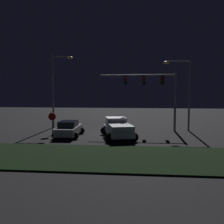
{
  "coord_description": "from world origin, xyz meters",
  "views": [
    {
      "loc": [
        2.68,
        -24.79,
        4.32
      ],
      "look_at": [
        0.29,
        0.17,
        2.24
      ],
      "focal_mm": 39.87,
      "sensor_mm": 36.0,
      "label": 1
    }
  ],
  "objects": [
    {
      "name": "street_lamp_right",
      "position": [
        7.87,
        3.12,
        4.94
      ],
      "size": [
        2.99,
        0.44,
        7.73
      ],
      "color": "slate",
      "rests_on": "ground_plane"
    },
    {
      "name": "grass_median",
      "position": [
        0.0,
        -8.97,
        0.05
      ],
      "size": [
        22.5,
        6.53,
        0.1
      ],
      "primitive_type": "cube",
      "color": "black",
      "rests_on": "ground_plane"
    },
    {
      "name": "pickup_truck",
      "position": [
        1.02,
        -1.8,
        1.0
      ],
      "size": [
        3.75,
        5.73,
        1.8
      ],
      "rotation": [
        0.0,
        0.0,
        1.82
      ],
      "color": "silver",
      "rests_on": "ground_plane"
    },
    {
      "name": "traffic_signal_gantry",
      "position": [
        4.49,
        2.69,
        4.9
      ],
      "size": [
        8.32,
        0.56,
        6.5
      ],
      "color": "slate",
      "rests_on": "ground_plane"
    },
    {
      "name": "street_lamp_left",
      "position": [
        -6.67,
        4.12,
        5.34
      ],
      "size": [
        2.6,
        0.44,
        8.53
      ],
      "color": "slate",
      "rests_on": "ground_plane"
    },
    {
      "name": "car_sedan",
      "position": [
        -3.72,
        -1.59,
        0.74
      ],
      "size": [
        2.56,
        4.45,
        1.51
      ],
      "rotation": [
        0.0,
        0.0,
        1.6
      ],
      "color": "#B7B7BC",
      "rests_on": "ground_plane"
    },
    {
      "name": "stop_sign",
      "position": [
        -5.55,
        -1.02,
        1.56
      ],
      "size": [
        0.76,
        0.08,
        2.23
      ],
      "color": "slate",
      "rests_on": "ground_plane"
    },
    {
      "name": "ground_plane",
      "position": [
        0.0,
        0.0,
        0.0
      ],
      "size": [
        80.0,
        80.0,
        0.0
      ],
      "primitive_type": "plane",
      "color": "black"
    }
  ]
}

